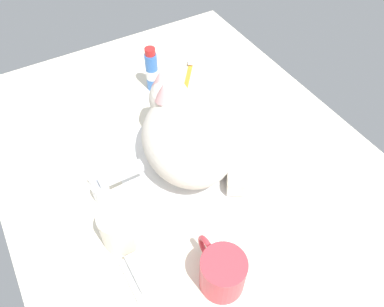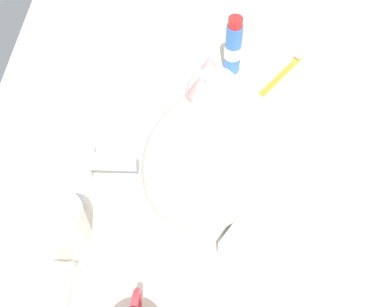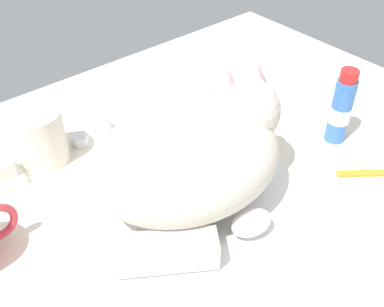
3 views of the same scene
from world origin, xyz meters
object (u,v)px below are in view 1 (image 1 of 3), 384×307
object	(u,v)px
rinse_cup	(119,228)
toothbrush	(188,75)
coffee_mug	(222,272)
soap_bar	(144,271)
cat	(186,134)
toothpaste_bottle	(152,71)
faucet	(108,187)

from	to	relation	value
rinse_cup	toothbrush	world-z (taller)	rinse_cup
toothbrush	rinse_cup	bearing A→B (deg)	136.11
coffee_mug	rinse_cup	xyz separation A→B (cm)	(16.90, 12.21, 0.26)
soap_bar	cat	bearing A→B (deg)	-44.53
soap_bar	toothpaste_bottle	distance (cm)	54.14
coffee_mug	rinse_cup	world-z (taller)	rinse_cup
faucet	soap_bar	world-z (taller)	faucet
faucet	rinse_cup	size ratio (longest dim) A/B	1.51
rinse_cup	soap_bar	bearing A→B (deg)	-176.36
coffee_mug	toothbrush	size ratio (longest dim) A/B	0.97
cat	soap_bar	size ratio (longest dim) A/B	4.18
cat	rinse_cup	distance (cm)	24.94
coffee_mug	soap_bar	distance (cm)	14.08
coffee_mug	soap_bar	xyz separation A→B (cm)	(7.76, 11.63, -1.63)
soap_bar	toothbrush	bearing A→B (deg)	-37.38
faucet	rinse_cup	distance (cm)	11.23
faucet	toothpaste_bottle	size ratio (longest dim) A/B	1.03
soap_bar	toothpaste_bottle	world-z (taller)	toothpaste_bottle
faucet	cat	size ratio (longest dim) A/B	0.43
cat	rinse_cup	world-z (taller)	cat
cat	toothbrush	world-z (taller)	cat
toothpaste_bottle	cat	bearing A→B (deg)	170.65
soap_bar	toothbrush	xyz separation A→B (cm)	(47.33, -36.16, -1.92)
cat	coffee_mug	size ratio (longest dim) A/B	2.53
soap_bar	toothbrush	world-z (taller)	soap_bar
toothpaste_bottle	toothbrush	bearing A→B (deg)	-92.22
soap_bar	toothbrush	distance (cm)	59.59
cat	toothpaste_bottle	world-z (taller)	cat
soap_bar	faucet	bearing A→B (deg)	-3.47
toothpaste_bottle	toothbrush	xyz separation A→B (cm)	(-0.42, -10.88, -5.39)
toothbrush	faucet	bearing A→B (deg)	127.89
coffee_mug	toothpaste_bottle	world-z (taller)	toothpaste_bottle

